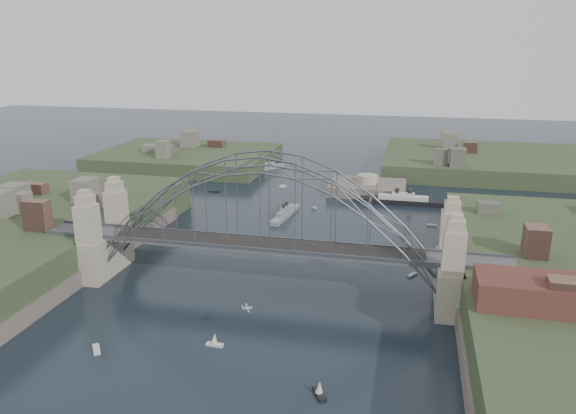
# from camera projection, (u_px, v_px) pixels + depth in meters

# --- Properties ---
(ground) EXTENTS (500.00, 500.00, 0.00)m
(ground) POSITION_uv_depth(u_px,v_px,m) (266.00, 288.00, 100.27)
(ground) COLOR black
(ground) RESTS_ON ground
(bridge) EXTENTS (84.00, 13.80, 24.60)m
(bridge) POSITION_uv_depth(u_px,v_px,m) (265.00, 223.00, 96.74)
(bridge) COLOR #4F4F52
(bridge) RESTS_ON ground
(headland_nw) EXTENTS (60.00, 45.00, 9.00)m
(headland_nw) POSITION_uv_depth(u_px,v_px,m) (187.00, 163.00, 200.60)
(headland_nw) COLOR #334125
(headland_nw) RESTS_ON ground
(headland_ne) EXTENTS (70.00, 55.00, 9.50)m
(headland_ne) POSITION_uv_depth(u_px,v_px,m) (488.00, 168.00, 192.10)
(headland_ne) COLOR #334125
(headland_ne) RESTS_ON ground
(fort_island) EXTENTS (22.00, 16.00, 9.40)m
(fort_island) POSITION_uv_depth(u_px,v_px,m) (367.00, 194.00, 163.18)
(fort_island) COLOR #60544C
(fort_island) RESTS_ON ground
(wharf_shed) EXTENTS (20.00, 8.00, 4.00)m
(wharf_shed) POSITION_uv_depth(u_px,v_px,m) (552.00, 294.00, 74.93)
(wharf_shed) COLOR #592D26
(wharf_shed) RESTS_ON shore_east
(finger_pier) EXTENTS (4.00, 22.00, 1.40)m
(finger_pier) POSITION_uv_depth(u_px,v_px,m) (522.00, 412.00, 65.59)
(finger_pier) COLOR #4F4F52
(finger_pier) RESTS_ON ground
(naval_cruiser_near) EXTENTS (4.01, 16.56, 4.93)m
(naval_cruiser_near) POSITION_uv_depth(u_px,v_px,m) (285.00, 214.00, 140.68)
(naval_cruiser_near) COLOR #909598
(naval_cruiser_near) RESTS_ON ground
(naval_cruiser_far) EXTENTS (11.55, 13.96, 5.39)m
(naval_cruiser_far) POSITION_uv_depth(u_px,v_px,m) (264.00, 168.00, 191.57)
(naval_cruiser_far) COLOR #909598
(naval_cruiser_far) RESTS_ON ground
(ocean_liner) EXTENTS (24.37, 3.35, 5.98)m
(ocean_liner) POSITION_uv_depth(u_px,v_px,m) (403.00, 201.00, 151.42)
(ocean_liner) COLOR black
(ocean_liner) RESTS_ON ground
(aeroplane) EXTENTS (1.59, 2.61, 0.41)m
(aeroplane) POSITION_uv_depth(u_px,v_px,m) (246.00, 308.00, 79.16)
(aeroplane) COLOR silver
(small_boat_a) EXTENTS (1.23, 2.22, 2.38)m
(small_boat_a) POSITION_uv_depth(u_px,v_px,m) (198.00, 236.00, 124.23)
(small_boat_a) COLOR silver
(small_boat_a) RESTS_ON ground
(small_boat_b) EXTENTS (1.08, 2.03, 0.45)m
(small_boat_b) POSITION_uv_depth(u_px,v_px,m) (334.00, 244.00, 121.20)
(small_boat_b) COLOR silver
(small_boat_b) RESTS_ON ground
(small_boat_c) EXTENTS (2.63, 1.09, 2.38)m
(small_boat_c) POSITION_uv_depth(u_px,v_px,m) (215.00, 341.00, 80.91)
(small_boat_c) COLOR silver
(small_boat_c) RESTS_ON ground
(small_boat_d) EXTENTS (2.29, 0.84, 0.45)m
(small_boat_d) POSITION_uv_depth(u_px,v_px,m) (432.00, 225.00, 133.84)
(small_boat_d) COLOR silver
(small_boat_d) RESTS_ON ground
(small_boat_e) EXTENTS (3.06, 1.05, 0.45)m
(small_boat_e) POSITION_uv_depth(u_px,v_px,m) (215.00, 191.00, 163.91)
(small_boat_e) COLOR silver
(small_boat_e) RESTS_ON ground
(small_boat_f) EXTENTS (1.67, 1.16, 1.43)m
(small_boat_f) POSITION_uv_depth(u_px,v_px,m) (314.00, 208.00, 147.20)
(small_boat_f) COLOR silver
(small_boat_f) RESTS_ON ground
(small_boat_g) EXTENTS (2.27, 3.04, 2.38)m
(small_boat_g) POSITION_uv_depth(u_px,v_px,m) (319.00, 390.00, 69.57)
(small_boat_g) COLOR silver
(small_boat_g) RESTS_ON ground
(small_boat_h) EXTENTS (2.26, 1.74, 1.43)m
(small_boat_h) POSITION_uv_depth(u_px,v_px,m) (283.00, 186.00, 169.24)
(small_boat_h) COLOR silver
(small_boat_h) RESTS_ON ground
(small_boat_i) EXTENTS (1.93, 2.47, 0.45)m
(small_boat_i) POSITION_uv_depth(u_px,v_px,m) (412.00, 275.00, 105.38)
(small_boat_i) COLOR silver
(small_boat_i) RESTS_ON ground
(small_boat_j) EXTENTS (2.43, 2.83, 0.45)m
(small_boat_j) POSITION_uv_depth(u_px,v_px,m) (96.00, 350.00, 79.88)
(small_boat_j) COLOR silver
(small_boat_j) RESTS_ON ground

